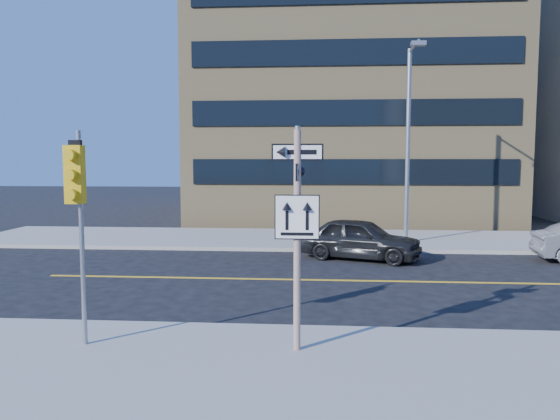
# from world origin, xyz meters

# --- Properties ---
(ground) EXTENTS (120.00, 120.00, 0.00)m
(ground) POSITION_xyz_m (0.00, 0.00, 0.00)
(ground) COLOR black
(ground) RESTS_ON ground
(sign_pole) EXTENTS (0.92, 0.92, 4.06)m
(sign_pole) POSITION_xyz_m (0.00, -2.51, 2.44)
(sign_pole) COLOR beige
(sign_pole) RESTS_ON near_sidewalk
(traffic_signal) EXTENTS (0.32, 0.45, 4.00)m
(traffic_signal) POSITION_xyz_m (-4.00, -2.66, 3.03)
(traffic_signal) COLOR gray
(traffic_signal) RESTS_ON near_sidewalk
(parked_car_a) EXTENTS (3.18, 4.78, 1.51)m
(parked_car_a) POSITION_xyz_m (1.83, 7.59, 0.76)
(parked_car_a) COLOR black
(parked_car_a) RESTS_ON ground
(streetlight_a) EXTENTS (0.55, 2.25, 8.00)m
(streetlight_a) POSITION_xyz_m (4.00, 10.76, 4.76)
(streetlight_a) COLOR gray
(streetlight_a) RESTS_ON far_sidewalk
(building_brick) EXTENTS (18.00, 18.00, 18.00)m
(building_brick) POSITION_xyz_m (2.00, 25.00, 9.00)
(building_brick) COLOR tan
(building_brick) RESTS_ON ground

